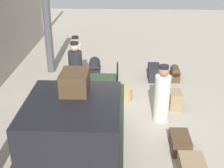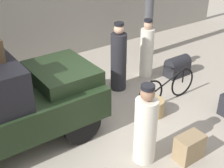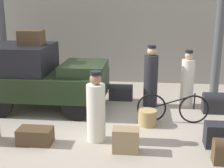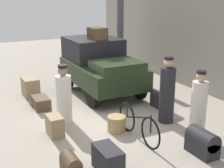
# 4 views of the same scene
# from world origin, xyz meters

# --- Properties ---
(ground_plane) EXTENTS (30.00, 30.00, 0.00)m
(ground_plane) POSITION_xyz_m (0.00, 0.00, 0.00)
(ground_plane) COLOR #A89E8E
(station_building_facade) EXTENTS (16.00, 0.15, 4.50)m
(station_building_facade) POSITION_xyz_m (0.00, 4.08, 2.25)
(station_building_facade) COLOR gray
(station_building_facade) RESTS_ON ground
(canopy_pillar_left) EXTENTS (0.28, 0.28, 3.18)m
(canopy_pillar_left) POSITION_xyz_m (-3.77, 2.59, 1.59)
(canopy_pillar_left) COLOR #4C4C51
(canopy_pillar_left) RESTS_ON ground
(truck) EXTENTS (3.43, 1.86, 1.84)m
(truck) POSITION_xyz_m (-1.94, 0.81, 1.00)
(truck) COLOR black
(truck) RESTS_ON ground
(bicycle) EXTENTS (1.81, 0.04, 0.80)m
(bicycle) POSITION_xyz_m (1.77, 0.10, 0.38)
(bicycle) COLOR black
(bicycle) RESTS_ON ground
(wicker_basket) EXTENTS (0.46, 0.46, 0.39)m
(wicker_basket) POSITION_xyz_m (1.13, -0.14, 0.20)
(wicker_basket) COLOR tan
(wicker_basket) RESTS_ON ground
(porter_with_bicycle) EXTENTS (0.41, 0.41, 1.80)m
(porter_with_bicycle) POSITION_xyz_m (1.21, 1.33, 0.82)
(porter_with_bicycle) COLOR #232328
(porter_with_bicycle) RESTS_ON ground
(porter_standing_middle) EXTENTS (0.38, 0.38, 1.65)m
(porter_standing_middle) POSITION_xyz_m (2.28, 1.47, 0.76)
(porter_standing_middle) COLOR silver
(porter_standing_middle) RESTS_ON ground
(porter_carrying_trunk) EXTENTS (0.41, 0.41, 1.59)m
(porter_carrying_trunk) POSITION_xyz_m (-0.01, -1.13, 0.72)
(porter_carrying_trunk) COLOR silver
(porter_carrying_trunk) RESTS_ON ground
(trunk_large_brown) EXTENTS (0.50, 0.29, 0.52)m
(trunk_large_brown) POSITION_xyz_m (2.63, -1.89, 0.27)
(trunk_large_brown) COLOR #4C3823
(trunk_large_brown) RESTS_ON ground
(trunk_wicker_pale) EXTENTS (0.74, 0.44, 0.35)m
(trunk_wicker_pale) POSITION_xyz_m (-1.32, -1.45, 0.18)
(trunk_wicker_pale) COLOR #4C3823
(trunk_wicker_pale) RESTS_ON ground
(suitcase_tan_flat) EXTENTS (0.54, 0.34, 0.51)m
(suitcase_tan_flat) POSITION_xyz_m (0.68, -1.61, 0.25)
(suitcase_tan_flat) COLOR #937A56
(suitcase_tan_flat) RESTS_ON ground
(suitcase_black_upright) EXTENTS (0.76, 0.48, 0.63)m
(suitcase_black_upright) POSITION_xyz_m (-2.61, -1.46, 0.32)
(suitcase_black_upright) COLOR #937A56
(suitcase_black_upright) RESTS_ON ground
(trunk_barrel_dark) EXTENTS (0.74, 0.28, 0.51)m
(trunk_barrel_dark) POSITION_xyz_m (0.31, 1.79, 0.27)
(trunk_barrel_dark) COLOR #232328
(trunk_barrel_dark) RESTS_ON ground
(suitcase_small_leather) EXTENTS (0.72, 0.40, 0.52)m
(suitcase_small_leather) POSITION_xyz_m (2.71, -1.16, 0.26)
(suitcase_small_leather) COLOR #232328
(suitcase_small_leather) RESTS_ON ground
(trunk_umber_medium) EXTENTS (0.71, 0.39, 0.58)m
(trunk_umber_medium) POSITION_xyz_m (3.02, 0.96, 0.29)
(trunk_umber_medium) COLOR #232328
(trunk_umber_medium) RESTS_ON ground
(trunk_on_truck_roof) EXTENTS (0.65, 0.51, 0.40)m
(trunk_on_truck_roof) POSITION_xyz_m (-2.10, 0.81, 2.04)
(trunk_on_truck_roof) COLOR #4C3823
(trunk_on_truck_roof) RESTS_ON truck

